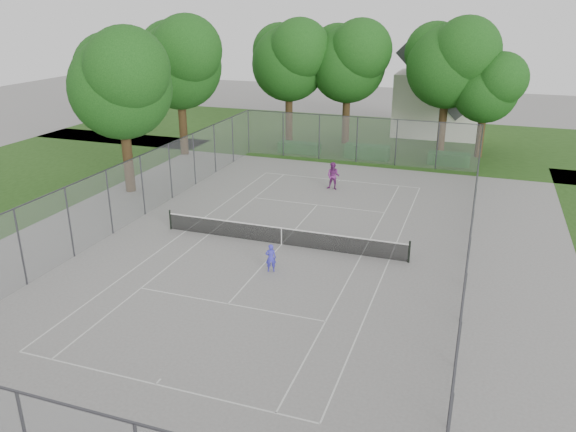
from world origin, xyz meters
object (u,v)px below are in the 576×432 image
(tennis_net, at_px, (281,235))
(house, at_px, (439,94))
(girl_player, at_px, (271,258))
(woman_player, at_px, (333,176))

(tennis_net, xyz_separation_m, house, (4.80, 29.27, 3.26))
(girl_player, bearing_deg, tennis_net, -101.69)
(woman_player, bearing_deg, house, 79.92)
(house, bearing_deg, girl_player, -97.46)
(tennis_net, height_order, house, house)
(tennis_net, height_order, woman_player, woman_player)
(house, height_order, woman_player, house)
(tennis_net, height_order, girl_player, girl_player)
(tennis_net, distance_m, house, 29.84)
(tennis_net, distance_m, woman_player, 9.75)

